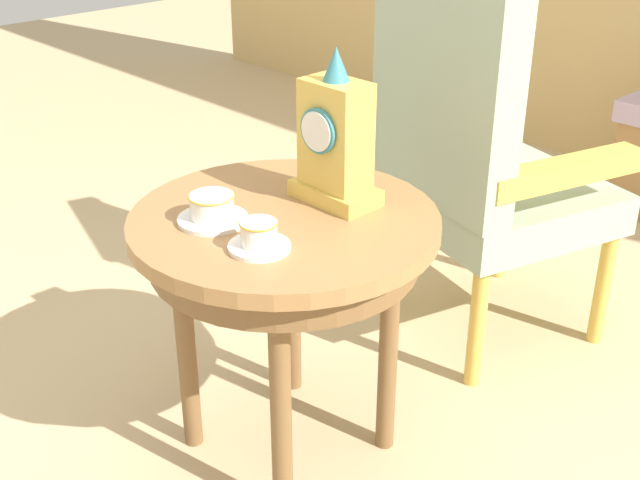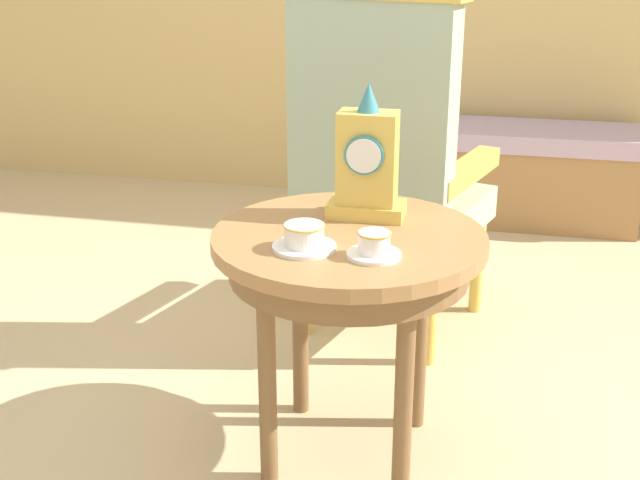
{
  "view_description": "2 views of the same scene",
  "coord_description": "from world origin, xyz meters",
  "px_view_note": "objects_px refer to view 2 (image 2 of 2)",
  "views": [
    {
      "loc": [
        1.19,
        -1.07,
        1.33
      ],
      "look_at": [
        0.08,
        0.0,
        0.56
      ],
      "focal_mm": 46.27,
      "sensor_mm": 36.0,
      "label": 1
    },
    {
      "loc": [
        0.36,
        -1.88,
        1.3
      ],
      "look_at": [
        -0.07,
        0.01,
        0.57
      ],
      "focal_mm": 47.24,
      "sensor_mm": 36.0,
      "label": 2
    }
  ],
  "objects_px": {
    "teacup_left": "(304,238)",
    "teacup_right": "(374,246)",
    "side_table": "(349,263)",
    "armchair": "(385,163)",
    "mantel_clock": "(367,164)",
    "window_bench": "(513,173)"
  },
  "relations": [
    {
      "from": "teacup_left",
      "to": "teacup_right",
      "type": "distance_m",
      "value": 0.16
    },
    {
      "from": "side_table",
      "to": "teacup_right",
      "type": "bearing_deg",
      "value": -59.2
    },
    {
      "from": "teacup_left",
      "to": "armchair",
      "type": "height_order",
      "value": "armchair"
    },
    {
      "from": "teacup_left",
      "to": "armchair",
      "type": "relative_size",
      "value": 0.13
    },
    {
      "from": "teacup_right",
      "to": "side_table",
      "type": "bearing_deg",
      "value": 120.8
    },
    {
      "from": "teacup_right",
      "to": "mantel_clock",
      "type": "bearing_deg",
      "value": 103.28
    },
    {
      "from": "side_table",
      "to": "window_bench",
      "type": "relative_size",
      "value": 0.58
    },
    {
      "from": "teacup_left",
      "to": "teacup_right",
      "type": "relative_size",
      "value": 1.2
    },
    {
      "from": "side_table",
      "to": "mantel_clock",
      "type": "height_order",
      "value": "mantel_clock"
    },
    {
      "from": "teacup_left",
      "to": "window_bench",
      "type": "relative_size",
      "value": 0.13
    },
    {
      "from": "window_bench",
      "to": "mantel_clock",
      "type": "bearing_deg",
      "value": -101.39
    },
    {
      "from": "mantel_clock",
      "to": "armchair",
      "type": "xyz_separation_m",
      "value": [
        -0.04,
        0.56,
        -0.15
      ]
    },
    {
      "from": "teacup_right",
      "to": "window_bench",
      "type": "height_order",
      "value": "teacup_right"
    },
    {
      "from": "side_table",
      "to": "window_bench",
      "type": "distance_m",
      "value": 2.04
    },
    {
      "from": "teacup_left",
      "to": "armchair",
      "type": "xyz_separation_m",
      "value": [
        0.06,
        0.82,
        -0.04
      ]
    },
    {
      "from": "armchair",
      "to": "window_bench",
      "type": "relative_size",
      "value": 1.0
    },
    {
      "from": "mantel_clock",
      "to": "armchair",
      "type": "height_order",
      "value": "armchair"
    },
    {
      "from": "window_bench",
      "to": "side_table",
      "type": "bearing_deg",
      "value": -101.18
    },
    {
      "from": "teacup_right",
      "to": "teacup_left",
      "type": "bearing_deg",
      "value": 176.1
    },
    {
      "from": "side_table",
      "to": "teacup_left",
      "type": "height_order",
      "value": "teacup_left"
    },
    {
      "from": "mantel_clock",
      "to": "window_bench",
      "type": "bearing_deg",
      "value": 78.61
    },
    {
      "from": "teacup_right",
      "to": "armchair",
      "type": "relative_size",
      "value": 0.11
    }
  ]
}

